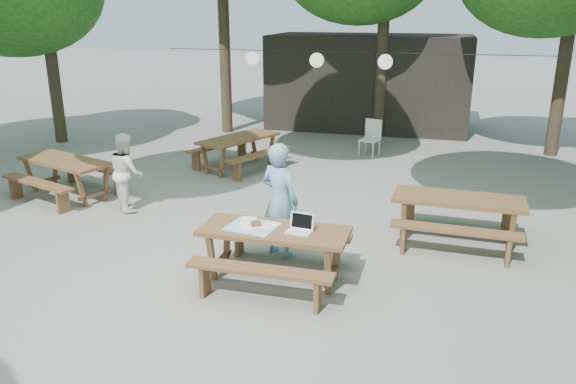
# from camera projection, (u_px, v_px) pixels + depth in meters

# --- Properties ---
(ground) EXTENTS (80.00, 80.00, 0.00)m
(ground) POSITION_uv_depth(u_px,v_px,m) (240.00, 259.00, 8.38)
(ground) COLOR slate
(ground) RESTS_ON ground
(pavilion) EXTENTS (6.00, 3.00, 2.80)m
(pavilion) POSITION_uv_depth(u_px,v_px,m) (370.00, 81.00, 17.44)
(pavilion) COLOR black
(pavilion) RESTS_ON ground
(main_picnic_table) EXTENTS (2.00, 1.58, 0.75)m
(main_picnic_table) POSITION_uv_depth(u_px,v_px,m) (274.00, 254.00, 7.62)
(main_picnic_table) COLOR brown
(main_picnic_table) RESTS_ON ground
(picnic_table_nw) EXTENTS (2.30, 2.10, 0.75)m
(picnic_table_nw) POSITION_uv_depth(u_px,v_px,m) (67.00, 177.00, 11.05)
(picnic_table_nw) COLOR brown
(picnic_table_nw) RESTS_ON ground
(picnic_table_ne) EXTENTS (2.03, 1.66, 0.75)m
(picnic_table_ne) POSITION_uv_depth(u_px,v_px,m) (457.00, 219.00, 8.88)
(picnic_table_ne) COLOR brown
(picnic_table_ne) RESTS_ON ground
(picnic_table_far_w) EXTENTS (2.22, 2.38, 0.75)m
(picnic_table_far_w) POSITION_uv_depth(u_px,v_px,m) (239.00, 152.00, 12.98)
(picnic_table_far_w) COLOR brown
(picnic_table_far_w) RESTS_ON ground
(woman) EXTENTS (0.74, 0.62, 1.73)m
(woman) POSITION_uv_depth(u_px,v_px,m) (280.00, 200.00, 8.27)
(woman) COLOR #6A9FC1
(woman) RESTS_ON ground
(second_person) EXTENTS (0.87, 0.88, 1.43)m
(second_person) POSITION_uv_depth(u_px,v_px,m) (126.00, 172.00, 10.25)
(second_person) COLOR white
(second_person) RESTS_ON ground
(plastic_chair) EXTENTS (0.55, 0.55, 0.90)m
(plastic_chair) POSITION_uv_depth(u_px,v_px,m) (370.00, 145.00, 14.20)
(plastic_chair) COLOR silver
(plastic_chair) RESTS_ON ground
(laptop) EXTENTS (0.36, 0.30, 0.24)m
(laptop) POSITION_uv_depth(u_px,v_px,m) (300.00, 227.00, 7.41)
(laptop) COLOR white
(laptop) RESTS_ON main_picnic_table
(tabletop_clutter) EXTENTS (0.73, 0.66, 0.08)m
(tabletop_clutter) POSITION_uv_depth(u_px,v_px,m) (253.00, 226.00, 7.59)
(tabletop_clutter) COLOR #3C87CD
(tabletop_clutter) RESTS_ON main_picnic_table
(paper_lanterns) EXTENTS (9.00, 0.34, 0.38)m
(paper_lanterns) POSITION_uv_depth(u_px,v_px,m) (317.00, 60.00, 13.18)
(paper_lanterns) COLOR black
(paper_lanterns) RESTS_ON ground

